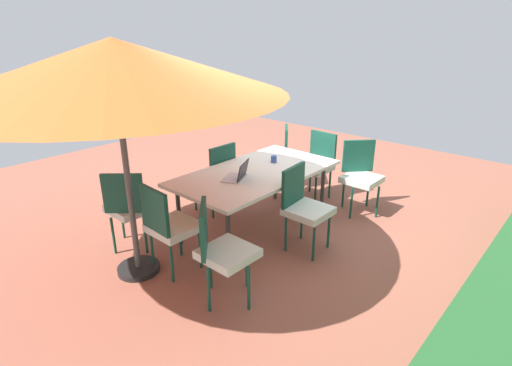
% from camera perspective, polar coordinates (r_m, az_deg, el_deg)
% --- Properties ---
extents(ground_plane, '(10.00, 10.00, 0.02)m').
position_cam_1_polar(ground_plane, '(5.28, 0.00, -6.35)').
color(ground_plane, '#935442').
extents(dining_table, '(2.09, 1.12, 0.77)m').
position_cam_1_polar(dining_table, '(4.98, 0.00, 1.14)').
color(dining_table, silver).
rests_on(dining_table, ground_plane).
extents(patio_umbrella, '(3.10, 3.10, 2.35)m').
position_cam_1_polar(patio_umbrella, '(3.90, -19.34, 15.05)').
color(patio_umbrella, '#4C4C4C').
rests_on(patio_umbrella, ground_plane).
extents(chair_southeast, '(0.59, 0.59, 0.98)m').
position_cam_1_polar(chair_southeast, '(4.79, -17.42, -2.95)').
color(chair_southeast, silver).
rests_on(chair_southeast, ground_plane).
extents(chair_southwest, '(0.58, 0.58, 0.98)m').
position_cam_1_polar(chair_southwest, '(6.39, 2.88, 4.17)').
color(chair_southwest, silver).
rests_on(chair_southwest, ground_plane).
extents(chair_west, '(0.47, 0.46, 0.98)m').
position_cam_1_polar(chair_west, '(6.04, 8.48, 2.88)').
color(chair_west, silver).
rests_on(chair_west, ground_plane).
extents(chair_north, '(0.47, 0.48, 0.98)m').
position_cam_1_polar(chair_north, '(4.61, 6.74, -3.03)').
color(chair_north, silver).
rests_on(chair_north, ground_plane).
extents(chair_northeast, '(0.59, 0.59, 0.98)m').
position_cam_1_polar(chair_northeast, '(3.76, -4.94, -9.05)').
color(chair_northeast, silver).
rests_on(chair_northeast, ground_plane).
extents(chair_south, '(0.46, 0.46, 0.98)m').
position_cam_1_polar(chair_south, '(5.53, -5.66, 1.26)').
color(chair_south, silver).
rests_on(chair_south, ground_plane).
extents(chair_northwest, '(0.59, 0.59, 0.98)m').
position_cam_1_polar(chair_northwest, '(5.71, 14.48, 1.32)').
color(chair_northwest, silver).
rests_on(chair_northwest, ground_plane).
extents(chair_east, '(0.47, 0.46, 0.98)m').
position_cam_1_polar(chair_east, '(4.26, -12.15, -5.62)').
color(chair_east, silver).
rests_on(chair_east, ground_plane).
extents(laptop, '(0.39, 0.36, 0.21)m').
position_cam_1_polar(laptop, '(4.70, -2.64, 1.09)').
color(laptop, '#B7B7BC').
rests_on(laptop, dining_table).
extents(cup, '(0.08, 0.08, 0.09)m').
position_cam_1_polar(cup, '(5.27, 2.52, 3.36)').
color(cup, '#334C99').
rests_on(cup, dining_table).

